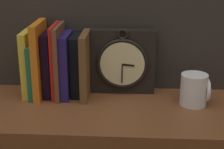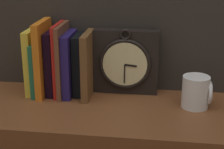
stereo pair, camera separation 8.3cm
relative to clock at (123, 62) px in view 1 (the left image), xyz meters
name	(u,v)px [view 1 (the left image)]	position (x,y,z in m)	size (l,w,h in m)	color
clock	(123,62)	(0.00, 0.00, 0.00)	(0.22, 0.06, 0.23)	black
book_slot0_yellow	(29,63)	(-0.32, -0.04, 0.00)	(0.02, 0.13, 0.22)	yellow
book_slot1_green	(35,69)	(-0.30, -0.04, -0.02)	(0.02, 0.14, 0.18)	#1F6243
book_slot2_orange	(40,60)	(-0.28, -0.05, 0.02)	(0.02, 0.15, 0.26)	orange
book_slot3_black	(49,64)	(-0.25, -0.03, 0.00)	(0.03, 0.13, 0.22)	black
book_slot4_red	(56,61)	(-0.23, -0.04, 0.01)	(0.01, 0.14, 0.25)	red
book_slot5_brown	(60,61)	(-0.21, -0.05, 0.01)	(0.01, 0.15, 0.25)	brown
book_slot6_navy	(67,65)	(-0.19, -0.04, 0.00)	(0.03, 0.14, 0.22)	navy
book_slot7_black	(78,65)	(-0.15, -0.03, -0.01)	(0.04, 0.12, 0.21)	black
book_slot8_brown	(86,65)	(-0.12, -0.05, 0.00)	(0.02, 0.15, 0.22)	brown
mug	(195,90)	(0.24, -0.10, -0.06)	(0.09, 0.09, 0.10)	white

